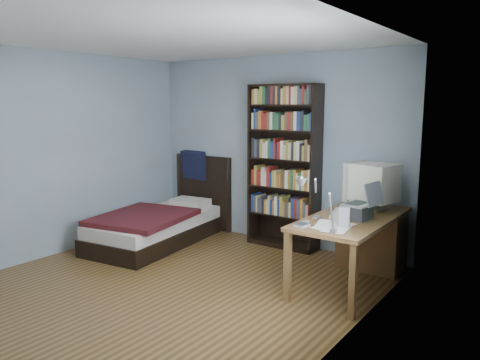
{
  "coord_description": "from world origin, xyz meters",
  "views": [
    {
      "loc": [
        3.27,
        -3.26,
        1.88
      ],
      "look_at": [
        0.35,
        0.82,
        1.05
      ],
      "focal_mm": 35.0,
      "sensor_mm": 36.0,
      "label": 1
    }
  ],
  "objects_px": {
    "crt_monitor": "(372,183)",
    "bed": "(160,223)",
    "desk": "(367,236)",
    "laptop": "(360,209)",
    "speaker": "(344,217)",
    "keyboard": "(341,214)",
    "soda_can": "(350,205)",
    "bookshelf": "(284,167)",
    "desk_lamp": "(307,189)"
  },
  "relations": [
    {
      "from": "desk_lamp",
      "to": "bookshelf",
      "type": "xyz_separation_m",
      "value": [
        -1.25,
        1.78,
        -0.11
      ]
    },
    {
      "from": "keyboard",
      "to": "soda_can",
      "type": "distance_m",
      "value": 0.26
    },
    {
      "from": "speaker",
      "to": "soda_can",
      "type": "xyz_separation_m",
      "value": [
        -0.22,
        0.67,
        -0.04
      ]
    },
    {
      "from": "crt_monitor",
      "to": "desk_lamp",
      "type": "distance_m",
      "value": 1.47
    },
    {
      "from": "crt_monitor",
      "to": "speaker",
      "type": "relative_size",
      "value": 2.68
    },
    {
      "from": "laptop",
      "to": "desk_lamp",
      "type": "relative_size",
      "value": 0.7
    },
    {
      "from": "desk_lamp",
      "to": "bed",
      "type": "relative_size",
      "value": 0.26
    },
    {
      "from": "desk",
      "to": "soda_can",
      "type": "bearing_deg",
      "value": -119.89
    },
    {
      "from": "keyboard",
      "to": "soda_can",
      "type": "xyz_separation_m",
      "value": [
        -0.0,
        0.25,
        0.04
      ]
    },
    {
      "from": "laptop",
      "to": "speaker",
      "type": "distance_m",
      "value": 0.38
    },
    {
      "from": "desk",
      "to": "bed",
      "type": "height_order",
      "value": "bed"
    },
    {
      "from": "laptop",
      "to": "bed",
      "type": "height_order",
      "value": "bed"
    },
    {
      "from": "desk",
      "to": "bed",
      "type": "relative_size",
      "value": 0.76
    },
    {
      "from": "keyboard",
      "to": "speaker",
      "type": "distance_m",
      "value": 0.48
    },
    {
      "from": "bed",
      "to": "crt_monitor",
      "type": "bearing_deg",
      "value": 10.03
    },
    {
      "from": "speaker",
      "to": "bed",
      "type": "bearing_deg",
      "value": 153.49
    },
    {
      "from": "desk_lamp",
      "to": "keyboard",
      "type": "xyz_separation_m",
      "value": [
        -0.12,
        1.0,
        -0.42
      ]
    },
    {
      "from": "desk",
      "to": "laptop",
      "type": "height_order",
      "value": "laptop"
    },
    {
      "from": "bookshelf",
      "to": "soda_can",
      "type": "bearing_deg",
      "value": -24.85
    },
    {
      "from": "desk",
      "to": "crt_monitor",
      "type": "xyz_separation_m",
      "value": [
        0.03,
        0.0,
        0.6
      ]
    },
    {
      "from": "crt_monitor",
      "to": "keyboard",
      "type": "distance_m",
      "value": 0.56
    },
    {
      "from": "crt_monitor",
      "to": "keyboard",
      "type": "bearing_deg",
      "value": -107.91
    },
    {
      "from": "keyboard",
      "to": "bookshelf",
      "type": "relative_size",
      "value": 0.2
    },
    {
      "from": "crt_monitor",
      "to": "laptop",
      "type": "xyz_separation_m",
      "value": [
        0.07,
        -0.51,
        -0.18
      ]
    },
    {
      "from": "desk_lamp",
      "to": "keyboard",
      "type": "relative_size",
      "value": 1.27
    },
    {
      "from": "desk_lamp",
      "to": "bookshelf",
      "type": "distance_m",
      "value": 2.18
    },
    {
      "from": "desk",
      "to": "bed",
      "type": "bearing_deg",
      "value": -169.88
    },
    {
      "from": "crt_monitor",
      "to": "bed",
      "type": "xyz_separation_m",
      "value": [
        -2.75,
        -0.49,
        -0.76
      ]
    },
    {
      "from": "desk_lamp",
      "to": "soda_can",
      "type": "bearing_deg",
      "value": 95.55
    },
    {
      "from": "crt_monitor",
      "to": "keyboard",
      "type": "xyz_separation_m",
      "value": [
        -0.15,
        -0.47,
        -0.27
      ]
    },
    {
      "from": "desk",
      "to": "bed",
      "type": "distance_m",
      "value": 2.77
    },
    {
      "from": "desk",
      "to": "speaker",
      "type": "relative_size",
      "value": 8.14
    },
    {
      "from": "keyboard",
      "to": "soda_can",
      "type": "bearing_deg",
      "value": 76.24
    },
    {
      "from": "soda_can",
      "to": "desk",
      "type": "bearing_deg",
      "value": 60.11
    },
    {
      "from": "desk",
      "to": "crt_monitor",
      "type": "height_order",
      "value": "crt_monitor"
    },
    {
      "from": "desk",
      "to": "desk_lamp",
      "type": "bearing_deg",
      "value": -90.01
    },
    {
      "from": "crt_monitor",
      "to": "laptop",
      "type": "bearing_deg",
      "value": -82.1
    },
    {
      "from": "desk",
      "to": "bookshelf",
      "type": "distance_m",
      "value": 1.44
    },
    {
      "from": "speaker",
      "to": "bookshelf",
      "type": "relative_size",
      "value": 0.09
    },
    {
      "from": "soda_can",
      "to": "bookshelf",
      "type": "distance_m",
      "value": 1.28
    },
    {
      "from": "laptop",
      "to": "keyboard",
      "type": "relative_size",
      "value": 0.89
    },
    {
      "from": "bookshelf",
      "to": "laptop",
      "type": "bearing_deg",
      "value": -31.08
    },
    {
      "from": "soda_can",
      "to": "bed",
      "type": "height_order",
      "value": "bed"
    },
    {
      "from": "laptop",
      "to": "speaker",
      "type": "height_order",
      "value": "laptop"
    },
    {
      "from": "soda_can",
      "to": "bookshelf",
      "type": "bearing_deg",
      "value": 155.15
    },
    {
      "from": "bed",
      "to": "keyboard",
      "type": "bearing_deg",
      "value": 0.41
    },
    {
      "from": "desk_lamp",
      "to": "keyboard",
      "type": "height_order",
      "value": "desk_lamp"
    },
    {
      "from": "desk_lamp",
      "to": "speaker",
      "type": "distance_m",
      "value": 0.68
    },
    {
      "from": "desk",
      "to": "keyboard",
      "type": "height_order",
      "value": "keyboard"
    },
    {
      "from": "speaker",
      "to": "bed",
      "type": "height_order",
      "value": "bed"
    }
  ]
}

